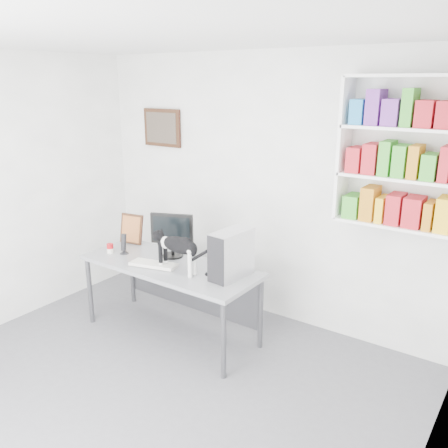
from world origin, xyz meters
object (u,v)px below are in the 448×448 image
object	(u,v)px
monitor	(172,235)
soup_can	(110,248)
keyboard	(154,264)
pc_tower	(232,254)
desk	(171,300)
bookshelf	(404,153)
speaker	(124,244)
leaning_print	(132,228)
cat	(178,254)

from	to	relation	value
monitor	soup_can	distance (m)	0.67
keyboard	pc_tower	distance (m)	0.80
desk	keyboard	size ratio (longest dim) A/B	3.99
bookshelf	keyboard	bearing A→B (deg)	-154.32
speaker	leaning_print	xyz separation A→B (m)	(-0.17, 0.28, 0.06)
speaker	leaning_print	bearing A→B (deg)	111.65
keyboard	cat	bearing A→B (deg)	-9.81
keyboard	leaning_print	size ratio (longest dim) A/B	1.36
monitor	leaning_print	distance (m)	0.63
keyboard	cat	world-z (taller)	cat
speaker	cat	xyz separation A→B (m)	(0.76, -0.05, 0.07)
desk	soup_can	size ratio (longest dim) A/B	18.31
pc_tower	bookshelf	bearing A→B (deg)	36.39
leaning_print	soup_can	distance (m)	0.37
desk	soup_can	distance (m)	0.82
desk	cat	distance (m)	0.59
keyboard	soup_can	size ratio (longest dim) A/B	4.59
desk	cat	bearing A→B (deg)	-25.57
leaning_print	soup_can	world-z (taller)	leaning_print
bookshelf	desk	world-z (taller)	bookshelf
desk	cat	world-z (taller)	cat
cat	keyboard	bearing A→B (deg)	-174.13
speaker	leaning_print	size ratio (longest dim) A/B	0.65
keyboard	pc_tower	size ratio (longest dim) A/B	1.04
desk	monitor	size ratio (longest dim) A/B	3.95
soup_can	bookshelf	bearing A→B (deg)	19.96
monitor	pc_tower	size ratio (longest dim) A/B	1.05
keyboard	leaning_print	distance (m)	0.75
desk	keyboard	xyz separation A→B (m)	(-0.09, -0.12, 0.39)
pc_tower	leaning_print	xyz separation A→B (m)	(-1.39, 0.15, -0.05)
monitor	leaning_print	xyz separation A→B (m)	(-0.63, 0.06, -0.06)
bookshelf	keyboard	distance (m)	2.40
cat	monitor	bearing A→B (deg)	139.61
bookshelf	soup_can	xyz separation A→B (m)	(-2.52, -0.92, -1.06)
bookshelf	desk	distance (m)	2.49
bookshelf	desk	size ratio (longest dim) A/B	0.70
pc_tower	cat	bearing A→B (deg)	-153.47
desk	monitor	bearing A→B (deg)	122.18
pc_tower	leaning_print	size ratio (longest dim) A/B	1.31
bookshelf	keyboard	xyz separation A→B (m)	(-1.92, -0.92, -1.09)
keyboard	leaning_print	xyz separation A→B (m)	(-0.65, 0.36, 0.15)
cat	desk	bearing A→B (deg)	155.19
keyboard	speaker	xyz separation A→B (m)	(-0.47, 0.08, 0.09)
leaning_print	soup_can	size ratio (longest dim) A/B	3.37
desk	leaning_print	bearing A→B (deg)	162.53
pc_tower	soup_can	xyz separation A→B (m)	(-1.35, -0.20, -0.17)
monitor	soup_can	bearing A→B (deg)	-177.35
monitor	keyboard	size ratio (longest dim) A/B	1.01
desk	leaning_print	world-z (taller)	leaning_print
desk	soup_can	world-z (taller)	soup_can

